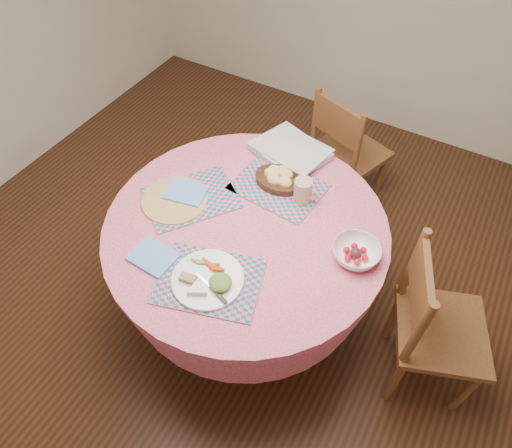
{
  "coord_description": "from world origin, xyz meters",
  "views": [
    {
      "loc": [
        0.67,
        -1.08,
        2.25
      ],
      "look_at": [
        0.05,
        0.0,
        0.78
      ],
      "focal_mm": 32.0,
      "sensor_mm": 36.0,
      "label": 1
    }
  ],
  "objects_px": {
    "chair_right": "(432,325)",
    "bread_bowl": "(279,177)",
    "dining_table": "(247,251)",
    "latte_mug": "(303,191)",
    "wicker_trivet": "(175,200)",
    "fruit_bowl": "(356,253)",
    "dinner_plate": "(208,280)",
    "chair_back": "(345,151)"
  },
  "relations": [
    {
      "from": "chair_right",
      "to": "bread_bowl",
      "type": "distance_m",
      "value": 0.94
    },
    {
      "from": "dining_table",
      "to": "latte_mug",
      "type": "distance_m",
      "value": 0.39
    },
    {
      "from": "wicker_trivet",
      "to": "fruit_bowl",
      "type": "xyz_separation_m",
      "value": [
        0.82,
        0.11,
        0.02
      ]
    },
    {
      "from": "dining_table",
      "to": "dinner_plate",
      "type": "relative_size",
      "value": 4.39
    },
    {
      "from": "chair_back",
      "to": "fruit_bowl",
      "type": "height_order",
      "value": "chair_back"
    },
    {
      "from": "dining_table",
      "to": "bread_bowl",
      "type": "bearing_deg",
      "value": 89.21
    },
    {
      "from": "chair_right",
      "to": "latte_mug",
      "type": "relative_size",
      "value": 7.5
    },
    {
      "from": "dinner_plate",
      "to": "bread_bowl",
      "type": "distance_m",
      "value": 0.62
    },
    {
      "from": "dining_table",
      "to": "chair_back",
      "type": "distance_m",
      "value": 1.03
    },
    {
      "from": "latte_mug",
      "to": "fruit_bowl",
      "type": "distance_m",
      "value": 0.37
    },
    {
      "from": "wicker_trivet",
      "to": "latte_mug",
      "type": "distance_m",
      "value": 0.58
    },
    {
      "from": "latte_mug",
      "to": "chair_back",
      "type": "bearing_deg",
      "value": 94.75
    },
    {
      "from": "dining_table",
      "to": "fruit_bowl",
      "type": "xyz_separation_m",
      "value": [
        0.48,
        0.07,
        0.22
      ]
    },
    {
      "from": "bread_bowl",
      "to": "fruit_bowl",
      "type": "height_order",
      "value": "bread_bowl"
    },
    {
      "from": "chair_right",
      "to": "fruit_bowl",
      "type": "relative_size",
      "value": 4.05
    },
    {
      "from": "chair_back",
      "to": "bread_bowl",
      "type": "bearing_deg",
      "value": 103.3
    },
    {
      "from": "bread_bowl",
      "to": "dining_table",
      "type": "bearing_deg",
      "value": -90.79
    },
    {
      "from": "chair_right",
      "to": "bread_bowl",
      "type": "bearing_deg",
      "value": 58.37
    },
    {
      "from": "dinner_plate",
      "to": "fruit_bowl",
      "type": "height_order",
      "value": "fruit_bowl"
    },
    {
      "from": "chair_right",
      "to": "dining_table",
      "type": "bearing_deg",
      "value": 77.6
    },
    {
      "from": "bread_bowl",
      "to": "dinner_plate",
      "type": "bearing_deg",
      "value": -87.9
    },
    {
      "from": "chair_back",
      "to": "wicker_trivet",
      "type": "xyz_separation_m",
      "value": [
        -0.43,
        -1.06,
        0.31
      ]
    },
    {
      "from": "fruit_bowl",
      "to": "dinner_plate",
      "type": "bearing_deg",
      "value": -138.27
    },
    {
      "from": "wicker_trivet",
      "to": "latte_mug",
      "type": "xyz_separation_m",
      "value": [
        0.5,
        0.29,
        0.06
      ]
    },
    {
      "from": "latte_mug",
      "to": "dinner_plate",
      "type": "bearing_deg",
      "value": -101.98
    },
    {
      "from": "bread_bowl",
      "to": "latte_mug",
      "type": "bearing_deg",
      "value": -17.68
    },
    {
      "from": "dinner_plate",
      "to": "bread_bowl",
      "type": "relative_size",
      "value": 1.23
    },
    {
      "from": "dinner_plate",
      "to": "bread_bowl",
      "type": "xyz_separation_m",
      "value": [
        -0.02,
        0.62,
        0.02
      ]
    },
    {
      "from": "chair_right",
      "to": "chair_back",
      "type": "distance_m",
      "value": 1.19
    },
    {
      "from": "chair_right",
      "to": "latte_mug",
      "type": "distance_m",
      "value": 0.81
    },
    {
      "from": "dining_table",
      "to": "wicker_trivet",
      "type": "height_order",
      "value": "wicker_trivet"
    },
    {
      "from": "wicker_trivet",
      "to": "bread_bowl",
      "type": "xyz_separation_m",
      "value": [
        0.35,
        0.33,
        0.03
      ]
    },
    {
      "from": "dining_table",
      "to": "latte_mug",
      "type": "height_order",
      "value": "latte_mug"
    },
    {
      "from": "dining_table",
      "to": "chair_back",
      "type": "height_order",
      "value": "chair_back"
    },
    {
      "from": "chair_back",
      "to": "chair_right",
      "type": "bearing_deg",
      "value": 150.75
    },
    {
      "from": "chair_right",
      "to": "wicker_trivet",
      "type": "relative_size",
      "value": 2.92
    },
    {
      "from": "latte_mug",
      "to": "wicker_trivet",
      "type": "bearing_deg",
      "value": -150.06
    },
    {
      "from": "latte_mug",
      "to": "dining_table",
      "type": "bearing_deg",
      "value": -121.23
    },
    {
      "from": "chair_right",
      "to": "chair_back",
      "type": "height_order",
      "value": "chair_right"
    },
    {
      "from": "dining_table",
      "to": "bread_bowl",
      "type": "relative_size",
      "value": 5.39
    },
    {
      "from": "chair_right",
      "to": "dinner_plate",
      "type": "xyz_separation_m",
      "value": [
        -0.84,
        -0.45,
        0.31
      ]
    },
    {
      "from": "chair_back",
      "to": "wicker_trivet",
      "type": "height_order",
      "value": "chair_back"
    }
  ]
}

